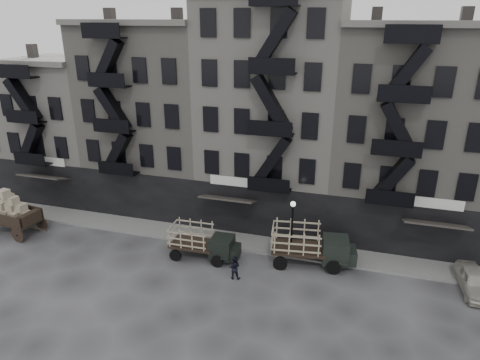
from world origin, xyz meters
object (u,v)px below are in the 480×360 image
(wagon, at_px, (10,208))
(pedestrian_mid, at_px, (234,267))
(stake_truck_west, at_px, (202,240))
(car_east, at_px, (474,281))
(stake_truck_east, at_px, (311,243))
(horse, at_px, (25,213))

(wagon, xyz_separation_m, pedestrian_mid, (18.12, -1.13, -1.24))
(wagon, xyz_separation_m, stake_truck_west, (15.29, 0.67, -0.67))
(car_east, bearing_deg, wagon, 177.90)
(stake_truck_east, bearing_deg, pedestrian_mid, -152.39)
(horse, bearing_deg, car_east, -66.05)
(stake_truck_east, relative_size, car_east, 1.43)
(horse, distance_m, wagon, 2.02)
(horse, relative_size, stake_truck_east, 0.35)
(wagon, height_order, stake_truck_west, wagon)
(horse, distance_m, stake_truck_east, 22.87)
(car_east, bearing_deg, stake_truck_east, 173.45)
(stake_truck_east, xyz_separation_m, car_east, (9.94, -0.24, -0.90))
(horse, distance_m, stake_truck_west, 15.70)
(stake_truck_west, bearing_deg, car_east, 2.12)
(car_east, bearing_deg, horse, 175.10)
(wagon, bearing_deg, stake_truck_west, 9.87)
(horse, height_order, stake_truck_east, stake_truck_east)
(stake_truck_west, relative_size, car_east, 1.20)
(horse, xyz_separation_m, wagon, (0.38, -1.59, 1.20))
(wagon, height_order, stake_truck_east, wagon)
(stake_truck_west, xyz_separation_m, stake_truck_east, (7.19, 1.31, 0.22))
(stake_truck_west, bearing_deg, stake_truck_east, 8.88)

